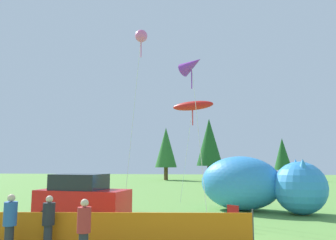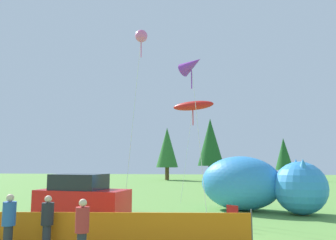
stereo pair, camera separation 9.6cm
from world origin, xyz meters
name	(u,v)px [view 2 (the right image)]	position (x,y,z in m)	size (l,w,h in m)	color
ground_plane	(170,231)	(0.00, 0.00, 0.00)	(120.00, 120.00, 0.00)	#609342
parked_car	(82,198)	(-4.11, 1.38, 1.00)	(4.18, 2.44, 2.06)	red
folding_chair	(230,216)	(2.29, 0.38, 0.52)	(0.78, 0.78, 0.92)	maroon
inflatable_cat	(257,186)	(4.02, 5.40, 1.35)	(6.75, 4.71, 2.92)	#338CD8
safety_fence	(95,231)	(-1.91, -3.04, 0.54)	(9.33, 0.96, 1.19)	orange
spectator_in_white_shirt	(82,228)	(-1.79, -4.39, 0.89)	(0.35, 0.35, 1.63)	#2D2D38
spectator_in_green_shirt	(9,221)	(-4.19, -3.85, 0.91)	(0.36, 0.36, 1.67)	#2D2D38
spectator_in_black_shirt	(47,221)	(-3.22, -3.48, 0.88)	(0.35, 0.35, 1.61)	#2D2D38
kite_purple_delta	(191,65)	(0.66, 4.11, 7.72)	(1.60, 2.17, 8.31)	silver
kite_pink_octopus	(141,37)	(-2.37, 5.41, 9.93)	(1.25, 0.73, 10.38)	silver
kite_red_lizard	(193,106)	(0.49, 8.56, 6.29)	(3.01, 1.90, 6.68)	silver
horizon_tree_east	(210,142)	(1.72, 34.55, 5.47)	(3.73, 3.73, 8.90)	brown
horizon_tree_west	(284,154)	(12.57, 37.95, 3.82)	(2.61, 2.61, 6.23)	brown
horizon_tree_mid	(167,148)	(-4.76, 36.18, 4.81)	(3.29, 3.29, 7.84)	brown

